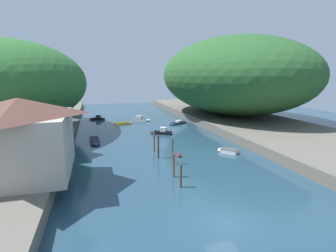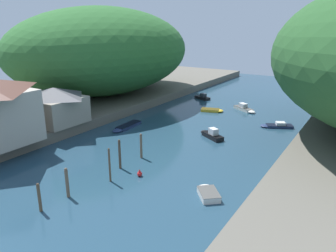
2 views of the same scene
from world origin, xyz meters
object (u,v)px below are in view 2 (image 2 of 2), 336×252
object	(u,v)px
boat_mid_channel	(276,126)
boat_yellow_tender	(213,110)
boat_cabin_cruiser	(126,127)
boat_far_upstream	(211,134)
boat_far_right_bank	(202,97)
boat_white_cruiser	(245,109)
boat_near_quay	(208,192)
boathouse_shed	(55,105)
channel_buoy_near	(140,174)

from	to	relation	value
boat_mid_channel	boat_yellow_tender	xyz separation A→B (m)	(-12.52, 3.50, -0.04)
boat_cabin_cruiser	boat_far_upstream	distance (m)	13.42
boat_mid_channel	boat_far_right_bank	size ratio (longest dim) A/B	1.17
boat_cabin_cruiser	boat_mid_channel	distance (m)	23.58
boat_mid_channel	boat_white_cruiser	world-z (taller)	boat_white_cruiser
boat_far_right_bank	boat_near_quay	bearing A→B (deg)	-130.74
boat_yellow_tender	boat_far_right_bank	bearing A→B (deg)	-157.85
boat_yellow_tender	boat_cabin_cruiser	bearing A→B (deg)	-39.31
boathouse_shed	boat_yellow_tender	distance (m)	27.92
boat_near_quay	boat_yellow_tender	world-z (taller)	boat_near_quay
boat_mid_channel	boat_far_upstream	bearing A→B (deg)	118.48
boathouse_shed	boat_cabin_cruiser	world-z (taller)	boathouse_shed
channel_buoy_near	boathouse_shed	bearing A→B (deg)	164.85
boathouse_shed	channel_buoy_near	world-z (taller)	boathouse_shed
boat_near_quay	channel_buoy_near	size ratio (longest dim) A/B	4.24
boat_near_quay	boat_yellow_tender	bearing A→B (deg)	72.75
boat_far_right_bank	boat_mid_channel	bearing A→B (deg)	-100.09
boathouse_shed	boat_far_upstream	world-z (taller)	boathouse_shed
boat_far_upstream	boat_far_right_bank	xyz separation A→B (m)	(-12.40, 21.62, -0.06)
boat_yellow_tender	boathouse_shed	bearing A→B (deg)	-47.47
boat_white_cruiser	boat_yellow_tender	bearing A→B (deg)	-20.20
boat_mid_channel	channel_buoy_near	size ratio (longest dim) A/B	6.32
boat_cabin_cruiser	boathouse_shed	bearing A→B (deg)	40.72
boat_yellow_tender	channel_buoy_near	world-z (taller)	channel_buoy_near
boat_near_quay	channel_buoy_near	world-z (taller)	channel_buoy_near
boathouse_shed	boat_yellow_tender	bearing A→B (deg)	58.48
channel_buoy_near	boat_yellow_tender	bearing A→B (deg)	99.53
boat_yellow_tender	boat_near_quay	bearing A→B (deg)	8.04
boat_yellow_tender	boat_far_right_bank	size ratio (longest dim) A/B	1.01
boathouse_shed	boat_white_cruiser	xyz separation A→B (m)	(19.29, 27.21, -3.87)
boat_white_cruiser	channel_buoy_near	distance (m)	32.43
boathouse_shed	channel_buoy_near	xyz separation A→B (m)	(19.27, -5.22, -3.93)
boat_cabin_cruiser	boat_white_cruiser	distance (m)	23.47
boat_yellow_tender	boat_far_right_bank	xyz separation A→B (m)	(-6.51, 8.30, 0.16)
boat_far_right_bank	channel_buoy_near	bearing A→B (deg)	-141.27
boat_near_quay	boat_far_right_bank	distance (m)	41.57
boat_near_quay	boat_white_cruiser	world-z (taller)	boat_white_cruiser
boat_yellow_tender	boat_far_upstream	xyz separation A→B (m)	(5.89, -13.32, 0.23)
boathouse_shed	boat_cabin_cruiser	xyz separation A→B (m)	(7.30, 7.03, -4.02)
boat_mid_channel	boat_far_right_bank	distance (m)	22.39
boat_near_quay	boat_mid_channel	size ratio (longest dim) A/B	0.67
boat_cabin_cruiser	boat_far_right_bank	xyz separation A→B (m)	(0.63, 24.83, 0.16)
boat_near_quay	boat_yellow_tender	xyz separation A→B (m)	(-12.71, 28.56, -0.08)
boathouse_shed	boat_near_quay	distance (m)	27.89
boat_white_cruiser	boat_near_quay	bearing A→B (deg)	46.52
boat_near_quay	channel_buoy_near	bearing A→B (deg)	140.31
boat_mid_channel	boat_cabin_cruiser	bearing A→B (deg)	96.05
boat_near_quay	channel_buoy_near	distance (m)	7.88
boat_far_upstream	channel_buoy_near	xyz separation A→B (m)	(-1.06, -15.46, -0.13)
boat_near_quay	boat_far_upstream	world-z (taller)	boat_far_upstream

